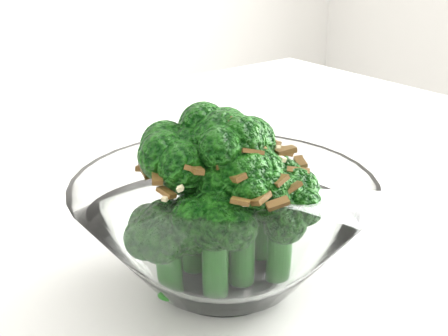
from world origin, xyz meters
TOP-DOWN VIEW (x-y plane):
  - table at (0.14, 0.12)m, footprint 1.29×0.94m
  - broccoli_dish at (0.19, 0.01)m, footprint 0.20×0.20m

SIDE VIEW (x-z plane):
  - table at x=0.14m, z-range 0.31..1.06m
  - broccoli_dish at x=0.19m, z-range 0.74..0.86m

